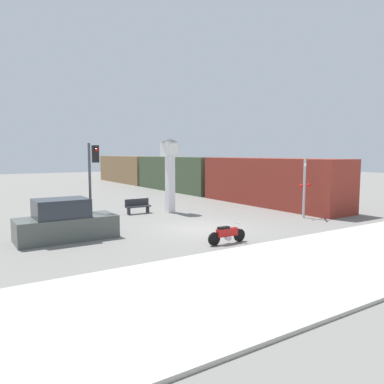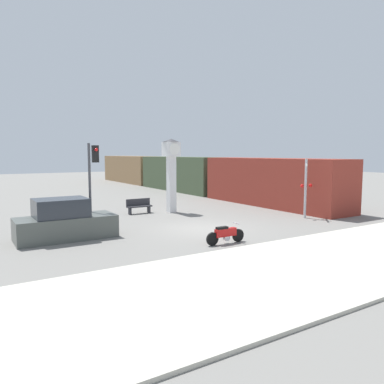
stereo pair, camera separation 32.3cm
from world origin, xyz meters
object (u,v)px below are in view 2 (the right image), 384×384
Objects in this scene: traffic_light at (93,171)px; railroad_crossing_signal at (306,186)px; clock_tower at (171,164)px; freight_train at (181,174)px; parked_car at (65,222)px; bench at (139,206)px; motorcycle at (225,234)px.

traffic_light is 1.23× the size of railroad_crossing_signal.
clock_tower is 7.02m from traffic_light.
freight_train is 11.15× the size of railroad_crossing_signal.
parked_car is (-15.31, -16.10, -0.95)m from freight_train.
freight_train is 18.09m from railroad_crossing_signal.
traffic_light reaches higher than bench.
freight_train is at bearing 48.15° from traffic_light.
freight_train is 9.13× the size of parked_car.
traffic_light is at bearing 24.57° from parked_car.
railroad_crossing_signal reaches higher than freight_train.
traffic_light reaches higher than freight_train.
clock_tower is at bearing 28.64° from parked_car.
motorcycle is 8.26m from railroad_crossing_signal.
clock_tower is at bearing 29.55° from traffic_light.
motorcycle is 1.17× the size of bench.
motorcycle is 9.20m from bench.
railroad_crossing_signal is at bearing -8.01° from parked_car.
freight_train is at bearing 57.22° from clock_tower.
clock_tower reaches higher than motorcycle.
traffic_light is at bearing -135.29° from bench.
traffic_light is at bearing -150.45° from clock_tower.
railroad_crossing_signal reaches higher than bench.
traffic_light is at bearing -131.85° from freight_train.
railroad_crossing_signal is (7.71, 2.56, 1.49)m from motorcycle.
motorcycle is 0.40× the size of clock_tower.
parked_car is at bearing 141.50° from motorcycle.
railroad_crossing_signal is at bearing -96.82° from freight_train.
clock_tower is 3.32m from bench.
motorcycle is at bearing -52.31° from traffic_light.
clock_tower is (2.16, 8.57, 2.68)m from motorcycle.
clock_tower is at bearing 132.69° from railroad_crossing_signal.
parked_car is at bearing 171.94° from railroad_crossing_signal.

